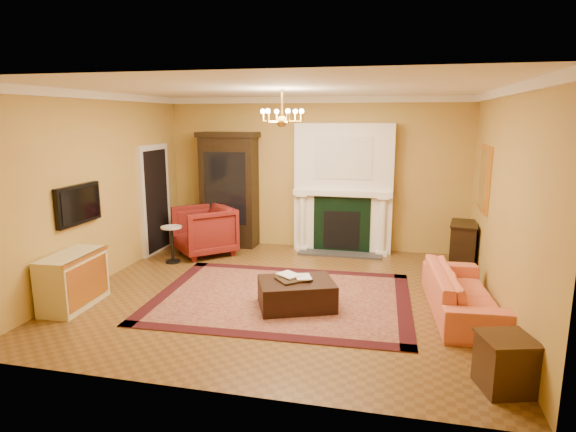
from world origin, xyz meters
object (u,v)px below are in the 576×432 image
(china_cabinet, at_px, (229,192))
(end_table, at_px, (505,365))
(wingback_armchair, at_px, (204,228))
(console_table, at_px, (463,247))
(coral_sofa, at_px, (463,285))
(leather_ottoman, at_px, (296,294))
(pedestal_table, at_px, (172,242))
(commode, at_px, (73,280))

(china_cabinet, distance_m, end_table, 6.42)
(wingback_armchair, xyz_separation_m, console_table, (4.74, 0.14, -0.12))
(coral_sofa, bearing_deg, leather_ottoman, 93.56)
(china_cabinet, bearing_deg, leather_ottoman, -55.56)
(pedestal_table, xyz_separation_m, console_table, (5.10, 0.79, 0.00))
(end_table, distance_m, leather_ottoman, 2.86)
(china_cabinet, height_order, console_table, china_cabinet)
(pedestal_table, relative_size, leather_ottoman, 0.67)
(leather_ottoman, bearing_deg, end_table, -55.13)
(pedestal_table, distance_m, coral_sofa, 5.03)
(pedestal_table, relative_size, console_table, 0.85)
(china_cabinet, relative_size, wingback_armchair, 2.16)
(china_cabinet, bearing_deg, pedestal_table, -112.87)
(coral_sofa, relative_size, end_table, 3.94)
(pedestal_table, distance_m, console_table, 5.16)
(end_table, bearing_deg, pedestal_table, 148.08)
(commode, xyz_separation_m, end_table, (5.45, -0.92, -0.12))
(china_cabinet, height_order, pedestal_table, china_cabinet)
(commode, relative_size, coral_sofa, 0.50)
(china_cabinet, relative_size, pedestal_table, 3.28)
(pedestal_table, bearing_deg, wingback_armchair, 60.99)
(wingback_armchair, height_order, leather_ottoman, wingback_armchair)
(pedestal_table, bearing_deg, china_cabinet, 66.86)
(china_cabinet, height_order, coral_sofa, china_cabinet)
(end_table, relative_size, console_table, 0.66)
(commode, height_order, coral_sofa, coral_sofa)
(console_table, distance_m, leather_ottoman, 3.42)
(coral_sofa, distance_m, end_table, 1.89)
(commode, relative_size, console_table, 1.28)
(china_cabinet, height_order, end_table, china_cabinet)
(console_table, bearing_deg, wingback_armchair, -169.99)
(console_table, bearing_deg, pedestal_table, -162.92)
(wingback_armchair, height_order, end_table, wingback_armchair)
(commode, height_order, end_table, commode)
(wingback_armchair, relative_size, commode, 1.01)
(coral_sofa, height_order, end_table, coral_sofa)
(wingback_armchair, distance_m, coral_sofa, 4.90)
(commode, xyz_separation_m, console_table, (5.51, 3.01, 0.02))
(china_cabinet, height_order, wingback_armchair, china_cabinet)
(pedestal_table, bearing_deg, leather_ottoman, -30.84)
(coral_sofa, bearing_deg, china_cabinet, 53.28)
(commode, xyz_separation_m, leather_ottoman, (3.05, 0.64, -0.18))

